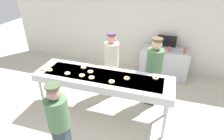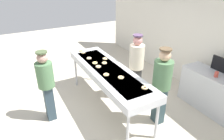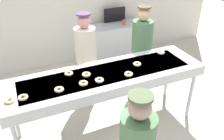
{
  "view_description": "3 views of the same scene",
  "coord_description": "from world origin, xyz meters",
  "px_view_note": "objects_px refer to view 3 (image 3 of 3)",
  "views": [
    {
      "loc": [
        1.16,
        -3.09,
        3.02
      ],
      "look_at": [
        0.13,
        0.24,
        1.04
      ],
      "focal_mm": 30.09,
      "sensor_mm": 36.0,
      "label": 1
    },
    {
      "loc": [
        3.55,
        -1.84,
        2.97
      ],
      "look_at": [
        -0.01,
        0.1,
        0.96
      ],
      "focal_mm": 32.31,
      "sensor_mm": 36.0,
      "label": 2
    },
    {
      "loc": [
        -1.1,
        -2.64,
        2.74
      ],
      "look_at": [
        0.12,
        0.11,
        0.97
      ],
      "focal_mm": 37.52,
      "sensor_mm": 36.0,
      "label": 3
    }
  ],
  "objects_px": {
    "plain_donut_9": "(129,74)",
    "plain_donut_4": "(23,97)",
    "plain_donut_0": "(137,64)",
    "plain_donut_1": "(59,90)",
    "plain_donut_2": "(69,73)",
    "paper_cup_0": "(124,22)",
    "plain_donut_7": "(99,80)",
    "prep_counter": "(118,42)",
    "plain_donut_6": "(83,83)",
    "fryer_conveyor": "(107,78)",
    "plain_donut_3": "(161,53)",
    "plain_donut_5": "(9,100)",
    "menu_display": "(115,15)",
    "worker_baker": "(86,54)",
    "paper_cup_1": "(140,20)",
    "worker_assistant": "(142,45)",
    "plain_donut_8": "(86,74)"
  },
  "relations": [
    {
      "from": "plain_donut_9",
      "to": "plain_donut_4",
      "type": "bearing_deg",
      "value": 178.49
    },
    {
      "from": "plain_donut_0",
      "to": "plain_donut_1",
      "type": "distance_m",
      "value": 1.24
    },
    {
      "from": "plain_donut_2",
      "to": "paper_cup_0",
      "type": "bearing_deg",
      "value": 45.38
    },
    {
      "from": "plain_donut_7",
      "to": "paper_cup_0",
      "type": "xyz_separation_m",
      "value": [
        1.44,
        2.13,
        -0.07
      ]
    },
    {
      "from": "prep_counter",
      "to": "paper_cup_0",
      "type": "bearing_deg",
      "value": -41.72
    },
    {
      "from": "plain_donut_2",
      "to": "plain_donut_6",
      "type": "distance_m",
      "value": 0.34
    },
    {
      "from": "fryer_conveyor",
      "to": "plain_donut_4",
      "type": "height_order",
      "value": "plain_donut_4"
    },
    {
      "from": "plain_donut_2",
      "to": "plain_donut_3",
      "type": "relative_size",
      "value": 1.0
    },
    {
      "from": "plain_donut_2",
      "to": "prep_counter",
      "type": "xyz_separation_m",
      "value": [
        1.67,
        1.88,
        -0.58
      ]
    },
    {
      "from": "plain_donut_2",
      "to": "plain_donut_5",
      "type": "relative_size",
      "value": 1.0
    },
    {
      "from": "plain_donut_0",
      "to": "fryer_conveyor",
      "type": "bearing_deg",
      "value": -177.12
    },
    {
      "from": "plain_donut_3",
      "to": "menu_display",
      "type": "relative_size",
      "value": 0.23
    },
    {
      "from": "plain_donut_1",
      "to": "worker_baker",
      "type": "relative_size",
      "value": 0.07
    },
    {
      "from": "plain_donut_9",
      "to": "paper_cup_1",
      "type": "xyz_separation_m",
      "value": [
        1.42,
        2.15,
        -0.07
      ]
    },
    {
      "from": "prep_counter",
      "to": "menu_display",
      "type": "height_order",
      "value": "menu_display"
    },
    {
      "from": "plain_donut_6",
      "to": "paper_cup_0",
      "type": "distance_m",
      "value": 2.69
    },
    {
      "from": "prep_counter",
      "to": "plain_donut_2",
      "type": "bearing_deg",
      "value": -131.61
    },
    {
      "from": "plain_donut_7",
      "to": "plain_donut_9",
      "type": "bearing_deg",
      "value": -2.87
    },
    {
      "from": "plain_donut_7",
      "to": "plain_donut_0",
      "type": "bearing_deg",
      "value": 15.02
    },
    {
      "from": "fryer_conveyor",
      "to": "paper_cup_1",
      "type": "height_order",
      "value": "paper_cup_1"
    },
    {
      "from": "plain_donut_4",
      "to": "paper_cup_0",
      "type": "relative_size",
      "value": 1.01
    },
    {
      "from": "plain_donut_1",
      "to": "plain_donut_9",
      "type": "xyz_separation_m",
      "value": [
        0.97,
        -0.02,
        0.0
      ]
    },
    {
      "from": "plain_donut_2",
      "to": "paper_cup_1",
      "type": "relative_size",
      "value": 1.01
    },
    {
      "from": "fryer_conveyor",
      "to": "plain_donut_1",
      "type": "xyz_separation_m",
      "value": [
        -0.73,
        -0.16,
        0.1
      ]
    },
    {
      "from": "plain_donut_5",
      "to": "plain_donut_6",
      "type": "distance_m",
      "value": 0.91
    },
    {
      "from": "plain_donut_7",
      "to": "plain_donut_5",
      "type": "bearing_deg",
      "value": 179.03
    },
    {
      "from": "plain_donut_1",
      "to": "paper_cup_1",
      "type": "relative_size",
      "value": 1.01
    },
    {
      "from": "plain_donut_2",
      "to": "plain_donut_5",
      "type": "distance_m",
      "value": 0.86
    },
    {
      "from": "plain_donut_1",
      "to": "plain_donut_7",
      "type": "xyz_separation_m",
      "value": [
        0.55,
        -0.0,
        0.0
      ]
    },
    {
      "from": "plain_donut_2",
      "to": "paper_cup_0",
      "type": "height_order",
      "value": "plain_donut_2"
    },
    {
      "from": "menu_display",
      "to": "worker_baker",
      "type": "bearing_deg",
      "value": -129.2
    },
    {
      "from": "plain_donut_6",
      "to": "plain_donut_7",
      "type": "bearing_deg",
      "value": -3.84
    },
    {
      "from": "plain_donut_1",
      "to": "plain_donut_2",
      "type": "distance_m",
      "value": 0.4
    },
    {
      "from": "plain_donut_0",
      "to": "prep_counter",
      "type": "height_order",
      "value": "plain_donut_0"
    },
    {
      "from": "plain_donut_6",
      "to": "plain_donut_9",
      "type": "height_order",
      "value": "same"
    },
    {
      "from": "plain_donut_5",
      "to": "plain_donut_2",
      "type": "bearing_deg",
      "value": 21.61
    },
    {
      "from": "plain_donut_4",
      "to": "plain_donut_5",
      "type": "xyz_separation_m",
      "value": [
        -0.15,
        0.0,
        0.0
      ]
    },
    {
      "from": "plain_donut_4",
      "to": "worker_baker",
      "type": "xyz_separation_m",
      "value": [
        1.1,
        0.94,
        -0.07
      ]
    },
    {
      "from": "plain_donut_2",
      "to": "paper_cup_0",
      "type": "relative_size",
      "value": 1.01
    },
    {
      "from": "plain_donut_4",
      "to": "worker_assistant",
      "type": "height_order",
      "value": "worker_assistant"
    },
    {
      "from": "plain_donut_1",
      "to": "paper_cup_0",
      "type": "xyz_separation_m",
      "value": [
        1.98,
        2.13,
        -0.07
      ]
    },
    {
      "from": "plain_donut_9",
      "to": "worker_assistant",
      "type": "height_order",
      "value": "worker_assistant"
    },
    {
      "from": "plain_donut_5",
      "to": "plain_donut_8",
      "type": "relative_size",
      "value": 1.0
    },
    {
      "from": "fryer_conveyor",
      "to": "prep_counter",
      "type": "bearing_deg",
      "value": 60.66
    },
    {
      "from": "plain_donut_0",
      "to": "worker_assistant",
      "type": "xyz_separation_m",
      "value": [
        0.47,
        0.67,
        -0.05
      ]
    },
    {
      "from": "plain_donut_4",
      "to": "prep_counter",
      "type": "distance_m",
      "value": 3.25
    },
    {
      "from": "plain_donut_6",
      "to": "plain_donut_7",
      "type": "xyz_separation_m",
      "value": [
        0.22,
        -0.01,
        0.0
      ]
    },
    {
      "from": "plain_donut_5",
      "to": "menu_display",
      "type": "relative_size",
      "value": 0.23
    },
    {
      "from": "fryer_conveyor",
      "to": "paper_cup_0",
      "type": "distance_m",
      "value": 2.34
    },
    {
      "from": "fryer_conveyor",
      "to": "worker_assistant",
      "type": "bearing_deg",
      "value": 35.44
    }
  ]
}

